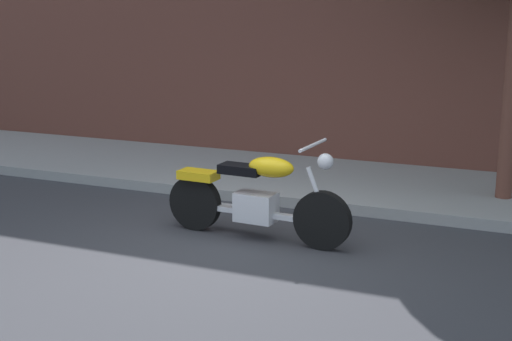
# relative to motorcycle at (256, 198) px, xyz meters

# --- Properties ---
(ground_plane) EXTENTS (60.00, 60.00, 0.00)m
(ground_plane) POSITION_rel_motorcycle_xyz_m (-0.07, -0.51, -0.46)
(ground_plane) COLOR #38383D
(sidewalk) EXTENTS (21.01, 2.54, 0.14)m
(sidewalk) POSITION_rel_motorcycle_xyz_m (-0.07, 2.55, -0.39)
(sidewalk) COLOR #999999
(sidewalk) RESTS_ON ground
(motorcycle) EXTENTS (2.18, 0.70, 1.13)m
(motorcycle) POSITION_rel_motorcycle_xyz_m (0.00, 0.00, 0.00)
(motorcycle) COLOR black
(motorcycle) RESTS_ON ground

